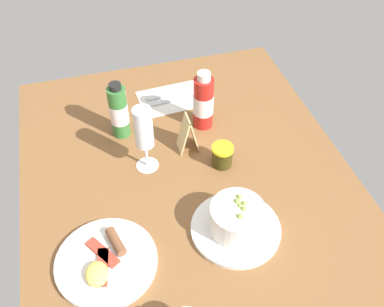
{
  "coord_description": "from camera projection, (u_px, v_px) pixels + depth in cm",
  "views": [
    {
      "loc": [
        -68.97,
        19.16,
        84.36
      ],
      "look_at": [
        4.46,
        -1.47,
        6.48
      ],
      "focal_mm": 40.72,
      "sensor_mm": 36.0,
      "label": 1
    }
  ],
  "objects": [
    {
      "name": "porridge_bowl",
      "position": [
        237.0,
        221.0,
        0.98
      ],
      "size": [
        20.78,
        20.78,
        8.89
      ],
      "color": "silver",
      "rests_on": "ground_plane"
    },
    {
      "name": "menu_card",
      "position": [
        188.0,
        133.0,
        1.16
      ],
      "size": [
        5.06,
        5.51,
        10.97
      ],
      "color": "tan",
      "rests_on": "ground_plane"
    },
    {
      "name": "jam_jar",
      "position": [
        222.0,
        156.0,
        1.13
      ],
      "size": [
        5.67,
        5.67,
        6.09
      ],
      "color": "#353110",
      "rests_on": "ground_plane"
    },
    {
      "name": "sauce_bottle_green",
      "position": [
        119.0,
        112.0,
        1.18
      ],
      "size": [
        5.11,
        5.11,
        17.17
      ],
      "color": "#337233",
      "rests_on": "ground_plane"
    },
    {
      "name": "sauce_bottle_red",
      "position": [
        203.0,
        102.0,
        1.21
      ],
      "size": [
        5.71,
        5.71,
        17.87
      ],
      "color": "#B21E19",
      "rests_on": "ground_plane"
    },
    {
      "name": "breakfast_plate",
      "position": [
        106.0,
        262.0,
        0.94
      ],
      "size": [
        22.17,
        22.17,
        3.7
      ],
      "color": "silver",
      "rests_on": "ground_plane"
    },
    {
      "name": "ground_plane",
      "position": [
        191.0,
        188.0,
        1.11
      ],
      "size": [
        110.0,
        84.0,
        3.0
      ],
      "primitive_type": "cube",
      "color": "brown"
    },
    {
      "name": "cutlery_setting",
      "position": [
        170.0,
        98.0,
        1.34
      ],
      "size": [
        14.79,
        20.59,
        0.9
      ],
      "color": "silver",
      "rests_on": "ground_plane"
    },
    {
      "name": "wine_glass",
      "position": [
        144.0,
        131.0,
        1.06
      ],
      "size": [
        5.9,
        5.9,
        19.08
      ],
      "color": "white",
      "rests_on": "ground_plane"
    }
  ]
}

